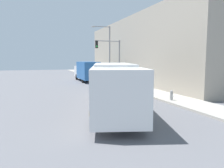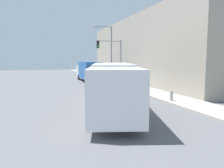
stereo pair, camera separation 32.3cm
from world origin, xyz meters
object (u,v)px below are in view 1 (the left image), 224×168
Objects in this scene: delivery_truck at (86,71)px; parking_meter at (127,80)px; street_lamp at (107,49)px; traffic_light_pole at (111,54)px; city_bus at (113,82)px; fire_hydrant at (171,95)px.

delivery_truck reaches higher than parking_meter.
delivery_truck is 9.93m from parking_meter.
parking_meter is 7.92m from street_lamp.
delivery_truck is 7.32m from traffic_light_pole.
city_bus is 17.27m from street_lamp.
street_lamp reaches higher than fire_hydrant.
fire_hydrant is 0.14× the size of traffic_light_pole.
fire_hydrant is at bearing -81.88° from delivery_truck.
parking_meter is at bearing 90.00° from fire_hydrant.
city_bus is 1.60× the size of street_lamp.
street_lamp is (2.51, -2.62, 3.20)m from delivery_truck.
street_lamp is (-0.11, 6.94, 3.81)m from parking_meter.
city_bus is 2.25× the size of traffic_light_pole.
traffic_light_pole is 4.27m from street_lamp.
fire_hydrant is 0.10× the size of street_lamp.
traffic_light_pole is 4.21m from parking_meter.
city_bus reaches higher than delivery_truck.
city_bus is at bearing -97.48° from delivery_truck.
traffic_light_pole is (-0.94, 11.63, 3.43)m from fire_hydrant.
fire_hydrant is 8.80m from parking_meter.
street_lamp is at bearing 90.87° from parking_meter.
fire_hydrant is 12.16m from traffic_light_pole.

